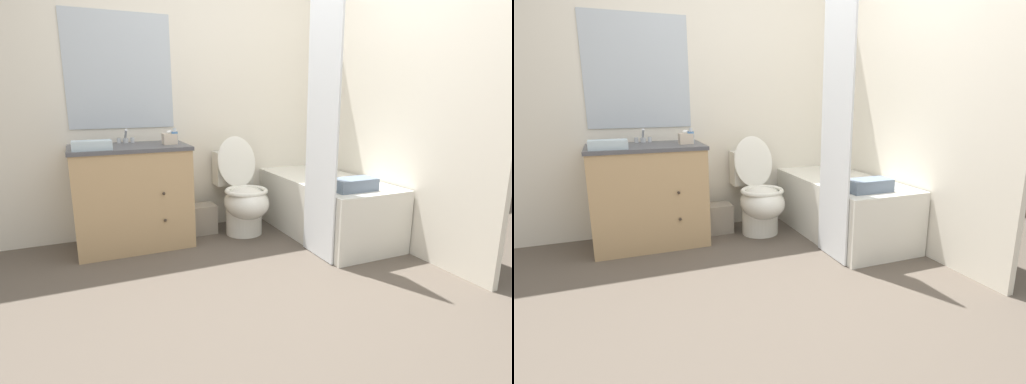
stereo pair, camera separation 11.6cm
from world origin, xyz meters
TOP-DOWN VIEW (x-y plane):
  - ground_plane at (0.00, 0.00)m, footprint 14.00×14.00m
  - wall_back at (-0.01, 1.61)m, footprint 8.00×0.06m
  - wall_right at (1.23, 0.79)m, footprint 0.05×2.58m
  - vanity_cabinet at (-0.75, 1.31)m, footprint 0.91×0.58m
  - sink_faucet at (-0.75, 1.51)m, footprint 0.14×0.12m
  - toilet at (0.19, 1.22)m, footprint 0.38×0.67m
  - bathtub at (0.86, 0.89)m, footprint 0.67×1.38m
  - shower_curtain at (0.51, 0.46)m, footprint 0.01×0.40m
  - wastebasket at (-0.15, 1.37)m, footprint 0.24×0.21m
  - tissue_box at (-0.43, 1.28)m, footprint 0.11×0.11m
  - soap_dispenser at (-0.39, 1.26)m, footprint 0.05×0.05m
  - hand_towel_folded at (-1.03, 1.13)m, footprint 0.28×0.15m
  - bath_towel_folded at (0.78, 0.40)m, footprint 0.34×0.18m

SIDE VIEW (x-z plane):
  - ground_plane at x=0.00m, z-range 0.00..0.00m
  - wastebasket at x=-0.15m, z-range 0.00..0.26m
  - bathtub at x=0.86m, z-range 0.00..0.52m
  - toilet at x=0.19m, z-range -0.11..0.76m
  - vanity_cabinet at x=-0.75m, z-range 0.01..0.84m
  - bath_towel_folded at x=0.78m, z-range 0.51..0.61m
  - hand_towel_folded at x=-1.03m, z-range 0.83..0.90m
  - sink_faucet at x=-0.75m, z-range 0.81..0.93m
  - tissue_box at x=-0.43m, z-range 0.82..0.94m
  - soap_dispenser at x=-0.39m, z-range 0.82..0.96m
  - shower_curtain at x=0.51m, z-range 0.01..1.97m
  - wall_right at x=1.23m, z-range 0.00..2.50m
  - wall_back at x=-0.01m, z-range 0.00..2.50m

